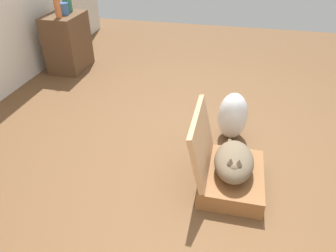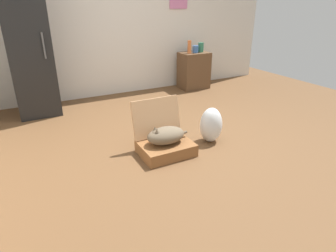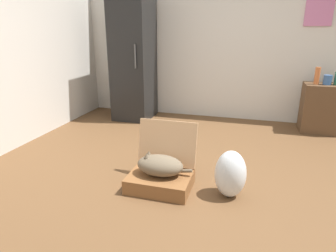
% 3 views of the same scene
% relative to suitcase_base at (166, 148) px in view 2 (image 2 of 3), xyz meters
% --- Properties ---
extents(ground_plane, '(7.68, 7.68, 0.00)m').
position_rel_suitcase_base_xyz_m(ground_plane, '(0.34, 0.35, -0.07)').
color(ground_plane, brown).
rests_on(ground_plane, ground).
extents(wall_back, '(6.40, 0.15, 2.60)m').
position_rel_suitcase_base_xyz_m(wall_back, '(0.34, 2.61, 1.23)').
color(wall_back, silver).
rests_on(wall_back, ground).
extents(suitcase_base, '(0.59, 0.45, 0.14)m').
position_rel_suitcase_base_xyz_m(suitcase_base, '(0.00, 0.00, 0.00)').
color(suitcase_base, brown).
rests_on(suitcase_base, ground).
extents(suitcase_lid, '(0.59, 0.14, 0.45)m').
position_rel_suitcase_base_xyz_m(suitcase_lid, '(0.00, 0.24, 0.29)').
color(suitcase_lid, tan).
rests_on(suitcase_lid, suitcase_base).
extents(cat, '(0.52, 0.28, 0.21)m').
position_rel_suitcase_base_xyz_m(cat, '(-0.00, 0.00, 0.17)').
color(cat, brown).
rests_on(cat, suitcase_base).
extents(plastic_bag_white, '(0.28, 0.26, 0.44)m').
position_rel_suitcase_base_xyz_m(plastic_bag_white, '(0.64, 0.04, 0.15)').
color(plastic_bag_white, silver).
rests_on(plastic_bag_white, ground).
extents(refrigerator, '(0.58, 0.71, 1.92)m').
position_rel_suitcase_base_xyz_m(refrigerator, '(-1.13, 2.15, 0.89)').
color(refrigerator, black).
rests_on(refrigerator, ground).
extents(side_table, '(0.56, 0.40, 0.70)m').
position_rel_suitcase_base_xyz_m(side_table, '(1.76, 2.20, 0.28)').
color(side_table, brown).
rests_on(side_table, ground).
extents(vase_tall, '(0.07, 0.07, 0.24)m').
position_rel_suitcase_base_xyz_m(vase_tall, '(1.62, 2.16, 0.75)').
color(vase_tall, '#CC6B38').
rests_on(vase_tall, side_table).
extents(vase_short, '(0.11, 0.11, 0.18)m').
position_rel_suitcase_base_xyz_m(vase_short, '(1.90, 2.19, 0.72)').
color(vase_short, '#2D7051').
rests_on(vase_short, side_table).
extents(vase_round, '(0.11, 0.11, 0.13)m').
position_rel_suitcase_base_xyz_m(vase_round, '(1.76, 2.17, 0.70)').
color(vase_round, '#38609E').
rests_on(vase_round, side_table).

